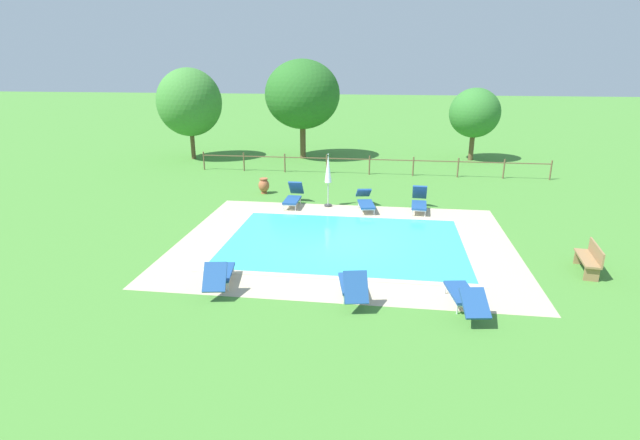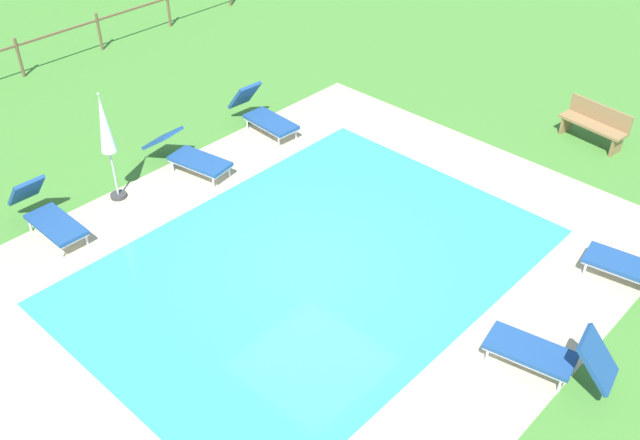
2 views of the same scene
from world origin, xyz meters
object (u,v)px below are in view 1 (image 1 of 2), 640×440
sun_lounger_north_near_steps (365,201)px  sun_lounger_north_mid (465,296)px  terracotta_urn_near_fence (264,185)px  wooden_bench_lawn_side (590,258)px  tree_centre (189,102)px  patio_umbrella_closed_row_west (328,172)px  tree_west_mid (302,95)px  sun_lounger_south_near_corner (293,197)px  tree_far_west (475,113)px  sun_lounger_north_far (419,202)px  sun_lounger_north_end (220,274)px  sun_lounger_south_mid (353,285)px

sun_lounger_north_near_steps → sun_lounger_north_mid: size_ratio=1.00×
sun_lounger_north_near_steps → terracotta_urn_near_fence: sun_lounger_north_near_steps is taller
wooden_bench_lawn_side → tree_centre: 24.25m
patio_umbrella_closed_row_west → tree_west_mid: bearing=105.3°
terracotta_urn_near_fence → tree_centre: 10.78m
sun_lounger_south_near_corner → tree_centre: size_ratio=0.33×
patio_umbrella_closed_row_west → tree_far_west: (7.72, 11.59, 1.41)m
sun_lounger_north_far → tree_west_mid: (-6.80, 10.90, 3.62)m
sun_lounger_north_near_steps → terracotta_urn_near_fence: size_ratio=2.83×
tree_centre → terracotta_urn_near_fence: bearing=-50.0°
wooden_bench_lawn_side → sun_lounger_south_near_corner: bearing=149.8°
sun_lounger_north_end → sun_lounger_south_near_corner: sun_lounger_south_near_corner is taller
terracotta_urn_near_fence → tree_far_west: 14.99m
tree_west_mid → sun_lounger_south_near_corner: bearing=-82.5°
patio_umbrella_closed_row_west → sun_lounger_north_mid: bearing=-62.5°
wooden_bench_lawn_side → tree_far_west: (-0.78, 17.46, 2.48)m
sun_lounger_north_near_steps → sun_lounger_south_mid: size_ratio=1.08×
sun_lounger_south_near_corner → sun_lounger_south_mid: bearing=-69.3°
sun_lounger_south_near_corner → tree_far_west: (9.24, 11.64, 2.55)m
patio_umbrella_closed_row_west → sun_lounger_north_end: bearing=-103.6°
tree_far_west → wooden_bench_lawn_side: bearing=-87.5°
sun_lounger_north_far → sun_lounger_north_near_steps: bearing=-176.8°
terracotta_urn_near_fence → tree_west_mid: size_ratio=0.12×
sun_lounger_north_mid → tree_far_west: (3.19, 20.28, 2.58)m
sun_lounger_north_far → terracotta_urn_near_fence: (-7.13, 1.86, 0.00)m
sun_lounger_north_near_steps → tree_centre: tree_centre is taller
tree_centre → tree_west_mid: bearing=9.4°
sun_lounger_north_near_steps → sun_lounger_north_mid: bearing=-71.0°
sun_lounger_south_mid → tree_centre: (-11.58, 18.13, 3.16)m
terracotta_urn_near_fence → tree_centre: (-6.63, 7.90, 3.15)m
sun_lounger_north_near_steps → tree_centre: (-11.52, 9.88, 3.18)m
sun_lounger_south_near_corner → patio_umbrella_closed_row_west: 1.90m
sun_lounger_south_near_corner → wooden_bench_lawn_side: size_ratio=1.22×
patio_umbrella_closed_row_west → terracotta_urn_near_fence: size_ratio=3.11×
sun_lounger_north_mid → tree_west_mid: size_ratio=0.34×
patio_umbrella_closed_row_west → terracotta_urn_near_fence: 3.87m
sun_lounger_south_near_corner → terracotta_urn_near_fence: 2.50m
tree_centre → wooden_bench_lawn_side: bearing=-40.1°
sun_lounger_north_far → sun_lounger_south_near_corner: sun_lounger_north_far is taller
sun_lounger_north_near_steps → terracotta_urn_near_fence: bearing=158.0°
sun_lounger_north_mid → terracotta_urn_near_fence: (-7.80, 10.42, 0.03)m
sun_lounger_south_mid → patio_umbrella_closed_row_west: bearing=101.2°
sun_lounger_north_mid → wooden_bench_lawn_side: wooden_bench_lawn_side is taller
sun_lounger_north_end → patio_umbrella_closed_row_west: 8.61m
sun_lounger_north_mid → tree_far_west: 20.69m
sun_lounger_north_near_steps → sun_lounger_north_end: sun_lounger_north_end is taller
sun_lounger_south_mid → sun_lounger_north_far: bearing=75.4°
terracotta_urn_near_fence → tree_west_mid: 9.75m
wooden_bench_lawn_side → terracotta_urn_near_fence: wooden_bench_lawn_side is taller
sun_lounger_north_near_steps → sun_lounger_south_mid: bearing=-89.6°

